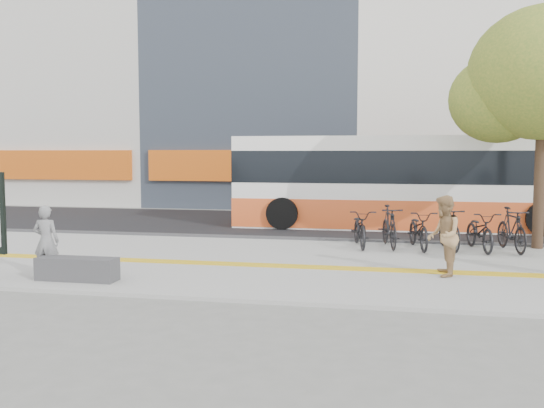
% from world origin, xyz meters
% --- Properties ---
extents(ground, '(120.00, 120.00, 0.00)m').
position_xyz_m(ground, '(0.00, 0.00, 0.00)').
color(ground, slate).
rests_on(ground, ground).
extents(sidewalk, '(40.00, 7.00, 0.08)m').
position_xyz_m(sidewalk, '(0.00, 1.50, 0.04)').
color(sidewalk, gray).
rests_on(sidewalk, ground).
extents(tactile_strip, '(40.00, 0.45, 0.01)m').
position_xyz_m(tactile_strip, '(0.00, 1.00, 0.09)').
color(tactile_strip, gold).
rests_on(tactile_strip, sidewalk).
extents(street, '(40.00, 8.00, 0.06)m').
position_xyz_m(street, '(0.00, 9.00, 0.03)').
color(street, black).
rests_on(street, ground).
extents(curb, '(40.00, 0.25, 0.14)m').
position_xyz_m(curb, '(0.00, 5.00, 0.07)').
color(curb, '#323234').
rests_on(curb, ground).
extents(bench, '(1.60, 0.45, 0.45)m').
position_xyz_m(bench, '(-2.60, -1.20, 0.30)').
color(bench, '#323234').
rests_on(bench, sidewalk).
extents(street_tree, '(4.40, 3.80, 6.31)m').
position_xyz_m(street_tree, '(7.18, 4.82, 4.51)').
color(street_tree, '#352418').
rests_on(street_tree, sidewalk).
extents(bus, '(11.49, 2.72, 3.06)m').
position_xyz_m(bus, '(3.96, 8.50, 1.50)').
color(bus, white).
rests_on(bus, street).
extents(bicycle_row, '(4.70, 2.00, 1.11)m').
position_xyz_m(bicycle_row, '(4.49, 4.00, 0.61)').
color(bicycle_row, black).
rests_on(bicycle_row, sidewalk).
extents(seated_woman, '(0.56, 0.40, 1.44)m').
position_xyz_m(seated_woman, '(-3.40, -0.97, 0.80)').
color(seated_woman, black).
rests_on(seated_woman, sidewalk).
extents(pedestrian_tan, '(0.64, 0.81, 1.64)m').
position_xyz_m(pedestrian_tan, '(4.45, 0.63, 0.90)').
color(pedestrian_tan, '#A27E51').
rests_on(pedestrian_tan, sidewalk).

